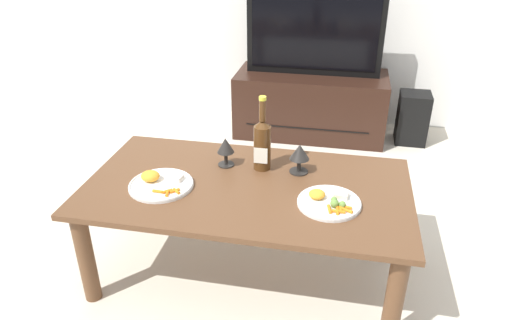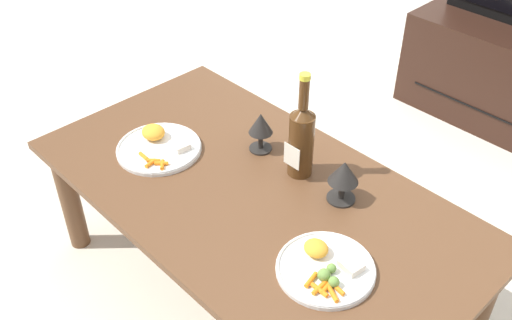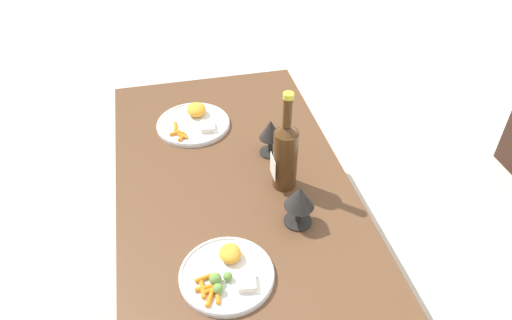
{
  "view_description": "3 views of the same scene",
  "coord_description": "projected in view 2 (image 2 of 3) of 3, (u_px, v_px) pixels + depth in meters",
  "views": [
    {
      "loc": [
        0.37,
        -1.67,
        1.48
      ],
      "look_at": [
        0.03,
        0.05,
        0.56
      ],
      "focal_mm": 32.77,
      "sensor_mm": 36.0,
      "label": 1
    },
    {
      "loc": [
        0.95,
        -0.9,
        1.6
      ],
      "look_at": [
        -0.03,
        0.04,
        0.54
      ],
      "focal_mm": 41.19,
      "sensor_mm": 36.0,
      "label": 2
    },
    {
      "loc": [
        1.14,
        -0.19,
        1.52
      ],
      "look_at": [
        0.0,
        0.07,
        0.55
      ],
      "focal_mm": 33.9,
      "sensor_mm": 36.0,
      "label": 3
    }
  ],
  "objects": [
    {
      "name": "ground_plane",
      "position": [
        254.0,
        292.0,
        2.01
      ],
      "size": [
        6.4,
        6.4,
        0.0
      ],
      "primitive_type": "plane",
      "color": "beige"
    },
    {
      "name": "dining_table",
      "position": [
        254.0,
        208.0,
        1.77
      ],
      "size": [
        1.37,
        0.74,
        0.46
      ],
      "color": "brown",
      "rests_on": "ground_plane"
    },
    {
      "name": "wine_bottle",
      "position": [
        301.0,
        138.0,
        1.72
      ],
      "size": [
        0.08,
        0.08,
        0.34
      ],
      "color": "#4C2D14",
      "rests_on": "dining_table"
    },
    {
      "name": "goblet_left",
      "position": [
        261.0,
        126.0,
        1.83
      ],
      "size": [
        0.08,
        0.08,
        0.14
      ],
      "color": "black",
      "rests_on": "dining_table"
    },
    {
      "name": "goblet_right",
      "position": [
        344.0,
        174.0,
        1.64
      ],
      "size": [
        0.09,
        0.09,
        0.14
      ],
      "color": "black",
      "rests_on": "dining_table"
    },
    {
      "name": "dinner_plate_left",
      "position": [
        159.0,
        146.0,
        1.88
      ],
      "size": [
        0.27,
        0.27,
        0.06
      ],
      "color": "white",
      "rests_on": "dining_table"
    },
    {
      "name": "dinner_plate_right",
      "position": [
        326.0,
        267.0,
        1.48
      ],
      "size": [
        0.25,
        0.25,
        0.05
      ],
      "color": "white",
      "rests_on": "dining_table"
    }
  ]
}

